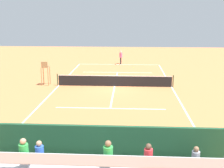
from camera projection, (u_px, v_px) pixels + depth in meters
name	position (u px, v px, depth m)	size (l,w,h in m)	color
ground_plane	(115.00, 86.00, 25.30)	(60.00, 60.00, 0.00)	#D17542
court_line_markings	(115.00, 86.00, 25.34)	(10.10, 22.20, 0.01)	white
tennis_net	(115.00, 81.00, 25.18)	(10.30, 0.10, 1.07)	black
backdrop_wall	(97.00, 149.00, 11.50)	(18.00, 0.16, 2.00)	#1E4C2D
bleacher_stand	(94.00, 168.00, 10.19)	(9.06, 2.40, 2.48)	#B2B2B7
umpire_chair	(45.00, 71.00, 25.45)	(0.67, 0.67, 2.14)	#A88456
courtside_bench	(149.00, 152.00, 12.19)	(1.80, 0.40, 0.93)	#9E754C
equipment_bag	(109.00, 160.00, 12.26)	(0.90, 0.36, 0.36)	#B22D2D
tennis_player	(121.00, 56.00, 36.02)	(0.40, 0.55, 1.93)	black
tennis_racket	(117.00, 65.00, 35.68)	(0.56, 0.45, 0.03)	black
tennis_ball_near	(134.00, 67.00, 33.82)	(0.07, 0.07, 0.07)	#CCDB33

